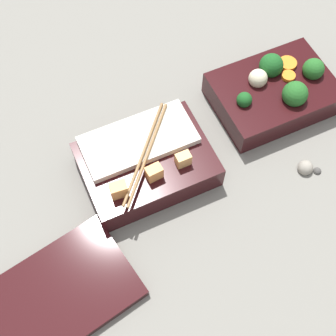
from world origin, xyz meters
TOP-DOWN VIEW (x-y plane):
  - ground_plane at (0.00, 0.00)m, footprint 3.00×3.00m
  - bento_tray_vegetable at (-0.12, -0.02)m, footprint 0.21×0.15m
  - bento_tray_rice at (0.14, 0.01)m, footprint 0.21×0.15m
  - bento_lid at (0.33, 0.15)m, footprint 0.23×0.18m
  - pebble_0 at (-0.10, 0.12)m, footprint 0.03×0.03m
  - pebble_2 at (-0.12, 0.14)m, footprint 0.01×0.01m

SIDE VIEW (x-z plane):
  - ground_plane at x=0.00m, z-range 0.00..0.00m
  - pebble_2 at x=-0.12m, z-range 0.00..0.01m
  - pebble_0 at x=-0.10m, z-range -0.01..0.02m
  - bento_lid at x=0.33m, z-range 0.00..0.02m
  - bento_tray_rice at x=0.14m, z-range -0.01..0.07m
  - bento_tray_vegetable at x=-0.12m, z-range -0.01..0.07m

